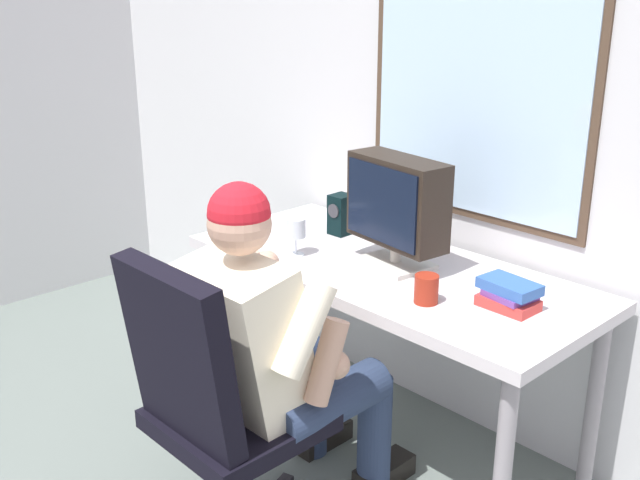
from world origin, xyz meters
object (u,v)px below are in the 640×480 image
at_px(coffee_mug, 426,289).
at_px(desk_speaker, 341,214).
at_px(person_seated, 276,348).
at_px(desk, 387,285).
at_px(book_stack, 509,295).
at_px(wine_glass, 296,230).
at_px(office_chair, 210,396).
at_px(crt_monitor, 397,204).

bearing_deg(coffee_mug, desk_speaker, 156.84).
bearing_deg(person_seated, coffee_mug, 54.78).
height_order(person_seated, coffee_mug, person_seated).
height_order(desk, book_stack, book_stack).
bearing_deg(wine_glass, desk_speaker, 101.50).
bearing_deg(desk, coffee_mug, -27.71).
bearing_deg(office_chair, crt_monitor, 90.58).
bearing_deg(office_chair, desk, 91.92).
height_order(crt_monitor, wine_glass, crt_monitor).
relative_size(desk, coffee_mug, 16.48).
relative_size(office_chair, wine_glass, 6.84).
relative_size(wine_glass, coffee_mug, 1.54).
height_order(office_chair, wine_glass, office_chair).
bearing_deg(crt_monitor, person_seated, -89.41).
distance_m(desk, wine_glass, 0.40).
bearing_deg(person_seated, crt_monitor, 90.59).
bearing_deg(person_seated, wine_glass, 131.01).
relative_size(crt_monitor, coffee_mug, 4.36).
distance_m(desk, desk_speaker, 0.43).
bearing_deg(coffee_mug, book_stack, 37.85).
distance_m(desk, person_seated, 0.56).
relative_size(wine_glass, desk_speaker, 0.88).
relative_size(desk, office_chair, 1.56).
distance_m(office_chair, person_seated, 0.27).
xyz_separation_m(desk, coffee_mug, (0.31, -0.16, 0.12)).
bearing_deg(crt_monitor, office_chair, -89.42).
relative_size(office_chair, coffee_mug, 10.54).
xyz_separation_m(desk_speaker, book_stack, (0.89, -0.13, -0.04)).
distance_m(desk, coffee_mug, 0.37).
height_order(desk_speaker, coffee_mug, desk_speaker).
distance_m(person_seated, book_stack, 0.76).
height_order(office_chair, person_seated, person_seated).
height_order(person_seated, wine_glass, person_seated).
distance_m(crt_monitor, desk_speaker, 0.44).
relative_size(wine_glass, book_stack, 0.74).
bearing_deg(desk_speaker, office_chair, -67.15).
height_order(desk, desk_speaker, desk_speaker).
height_order(person_seated, crt_monitor, person_seated).
bearing_deg(desk_speaker, crt_monitor, -16.17).
distance_m(person_seated, crt_monitor, 0.68).
xyz_separation_m(person_seated, desk_speaker, (-0.40, 0.69, 0.21)).
bearing_deg(desk, wine_glass, -151.36).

